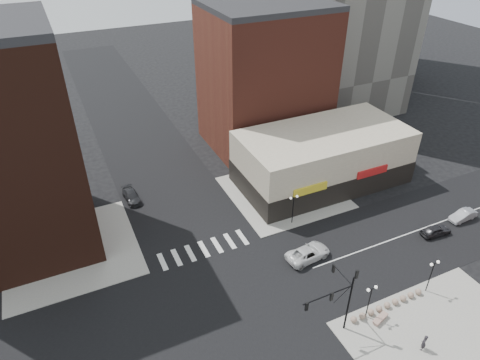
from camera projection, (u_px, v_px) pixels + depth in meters
ground at (233, 297)px, 44.99m from camera, size 240.00×240.00×0.00m
road_ew at (233, 297)px, 44.98m from camera, size 200.00×14.00×0.02m
road_ns at (233, 297)px, 44.98m from camera, size 14.00×200.00×0.02m
sidewalk_nw at (72, 251)px, 50.82m from camera, size 15.00×15.00×0.12m
sidewalk_ne at (283, 192)px, 61.08m from camera, size 15.00×15.00×0.12m
sidewalk_se at (449, 346)px, 40.00m from camera, size 18.00×14.00×0.12m
building_ne_midrise at (265, 80)px, 68.05m from camera, size 18.00×15.00×22.00m
building_ne_row at (322, 161)px, 61.98m from camera, size 24.20×12.20×8.00m
traffic_signal at (340, 294)px, 38.89m from camera, size 5.59×3.09×7.77m
street_lamp_se_a at (371, 295)px, 41.01m from camera, size 1.22×0.32×4.16m
street_lamp_se_b at (433, 269)px, 43.84m from camera, size 1.22×0.32×4.16m
street_lamp_ne at (293, 203)px, 53.49m from camera, size 1.22×0.32×4.16m
bollard_row at (387, 305)px, 43.52m from camera, size 9.06×0.66×0.66m
white_suv at (308, 253)px, 49.50m from camera, size 5.66×3.06×1.51m
dark_sedan_east at (436, 230)px, 53.04m from camera, size 4.04×1.92×1.33m
silver_sedan at (463, 215)px, 55.58m from camera, size 4.04×1.56×1.31m
dark_sedan_north at (132, 196)px, 59.22m from camera, size 2.12×4.55×1.29m
pedestrian at (424, 343)px, 39.14m from camera, size 0.80×0.76×1.84m
stone_bench at (380, 319)px, 42.19m from camera, size 2.05×1.15×0.46m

